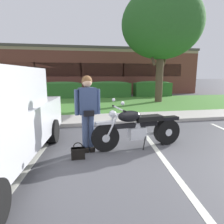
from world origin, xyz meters
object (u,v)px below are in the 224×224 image
object	(u,v)px
hedge_center_left	(62,90)
hedge_center_right	(109,89)
hedge_right	(153,88)
hedge_left	(10,90)
motorcycle	(141,128)
shade_tree	(162,25)
rider_person	(88,108)
brick_building	(79,72)
handbag	(78,152)

from	to	relation	value
hedge_center_left	hedge_center_right	bearing A→B (deg)	-0.00
hedge_center_right	hedge_center_left	bearing A→B (deg)	180.00
hedge_center_right	hedge_right	world-z (taller)	same
hedge_left	hedge_center_left	distance (m)	3.49
motorcycle	shade_tree	world-z (taller)	shade_tree
motorcycle	shade_tree	distance (m)	9.04
hedge_left	hedge_center_right	xyz separation A→B (m)	(6.98, 0.00, -0.00)
hedge_right	hedge_center_left	bearing A→B (deg)	180.00
rider_person	hedge_center_left	world-z (taller)	rider_person
brick_building	rider_person	bearing A→B (deg)	-91.11
handbag	shade_tree	world-z (taller)	shade_tree
hedge_center_left	hedge_right	world-z (taller)	same
shade_tree	hedge_center_right	world-z (taller)	shade_tree
shade_tree	hedge_center_right	size ratio (longest dim) A/B	2.06
shade_tree	hedge_left	world-z (taller)	shade_tree
motorcycle	handbag	size ratio (longest dim) A/B	6.22
handbag	motorcycle	bearing A→B (deg)	15.45
brick_building	hedge_center_left	bearing A→B (deg)	-103.10
hedge_left	brick_building	world-z (taller)	brick_building
handbag	hedge_right	xyz separation A→B (m)	(6.05, 10.74, 0.51)
hedge_right	rider_person	bearing A→B (deg)	-119.36
shade_tree	brick_building	world-z (taller)	shade_tree
rider_person	hedge_left	world-z (taller)	rider_person
motorcycle	hedge_center_left	bearing A→B (deg)	103.25
handbag	brick_building	world-z (taller)	brick_building
hedge_right	brick_building	size ratio (longest dim) A/B	0.14
shade_tree	hedge_left	xyz separation A→B (m)	(-9.57, 3.16, -3.96)
hedge_right	brick_building	world-z (taller)	brick_building
hedge_center_right	brick_building	size ratio (longest dim) A/B	0.15
hedge_center_left	hedge_center_right	distance (m)	3.49
handbag	hedge_center_left	size ratio (longest dim) A/B	0.13
rider_person	hedge_center_left	distance (m)	10.39
hedge_center_left	rider_person	bearing A→B (deg)	-83.52
hedge_left	brick_building	xyz separation A→B (m)	(4.99, 6.43, 1.38)
brick_building	motorcycle	bearing A→B (deg)	-86.81
hedge_center_left	hedge_center_right	xyz separation A→B (m)	(3.49, -0.00, -0.00)
hedge_left	hedge_center_right	distance (m)	6.98
motorcycle	shade_tree	xyz separation A→B (m)	(3.65, 7.17, 4.14)
motorcycle	hedge_center_right	bearing A→B (deg)	84.15
handbag	hedge_left	size ratio (longest dim) A/B	0.11
shade_tree	hedge_right	bearing A→B (deg)	74.12
brick_building	hedge_center_right	bearing A→B (deg)	-72.78
rider_person	hedge_left	size ratio (longest dim) A/B	0.51
handbag	shade_tree	bearing A→B (deg)	55.79
hedge_center_right	rider_person	bearing A→B (deg)	-102.65
rider_person	hedge_left	xyz separation A→B (m)	(-4.66, 10.32, -0.34)
motorcycle	hedge_left	xyz separation A→B (m)	(-5.92, 10.32, 0.17)
rider_person	hedge_center_right	world-z (taller)	rider_person
rider_person	handbag	xyz separation A→B (m)	(-0.25, -0.42, -0.85)
rider_person	hedge_left	distance (m)	11.33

